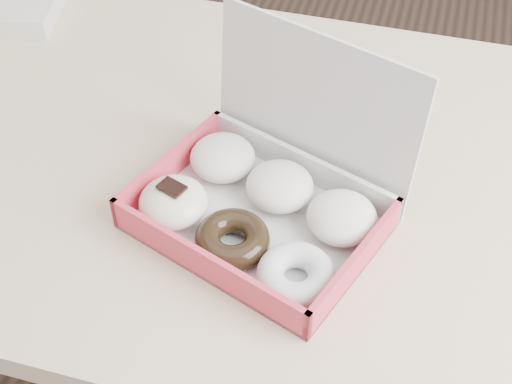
# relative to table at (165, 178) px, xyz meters

# --- Properties ---
(table) EXTENTS (1.20, 0.80, 0.75)m
(table) POSITION_rel_table_xyz_m (0.00, 0.00, 0.00)
(table) COLOR tan
(table) RESTS_ON ground
(donut_box) EXTENTS (0.38, 0.35, 0.23)m
(donut_box) POSITION_rel_table_xyz_m (0.19, -0.11, 0.11)
(donut_box) COLOR silver
(donut_box) RESTS_ON table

